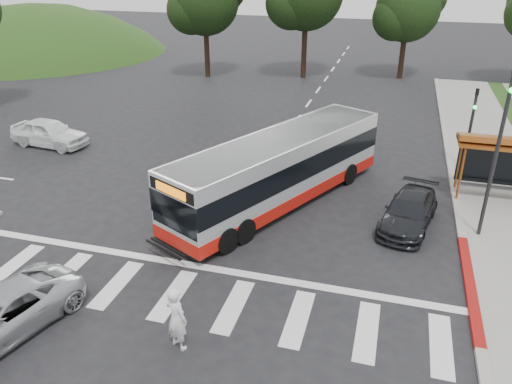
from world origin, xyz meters
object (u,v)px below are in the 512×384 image
(dark_sedan, at_px, (409,212))
(pedestrian, at_px, (177,318))
(silver_suv_south, at_px, (1,313))
(transit_bus, at_px, (280,171))

(dark_sedan, bearing_deg, pedestrian, -112.63)
(dark_sedan, relative_size, silver_suv_south, 0.91)
(pedestrian, height_order, dark_sedan, pedestrian)
(transit_bus, relative_size, silver_suv_south, 2.45)
(transit_bus, height_order, silver_suv_south, transit_bus)
(dark_sedan, bearing_deg, silver_suv_south, -127.28)
(dark_sedan, bearing_deg, transit_bus, -174.49)
(pedestrian, relative_size, silver_suv_south, 0.41)
(transit_bus, bearing_deg, pedestrian, -67.46)
(pedestrian, bearing_deg, silver_suv_south, 33.54)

